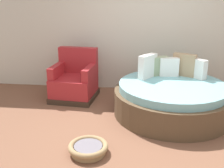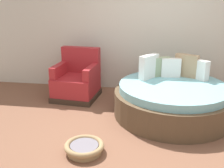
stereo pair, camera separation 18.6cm
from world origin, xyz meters
The scene contains 5 objects.
ground_plane centered at (0.00, 0.00, -0.01)m, with size 8.00×8.00×0.02m, color brown.
back_wall centered at (0.00, 2.08, 1.40)m, with size 8.00×0.12×2.81m, color beige.
round_daybed centered at (0.41, 0.82, 0.28)m, with size 1.91×1.91×0.94m.
red_armchair centered at (-1.37, 1.36, 0.33)m, with size 0.87×0.87×0.94m.
pet_basket centered at (-0.74, -0.53, 0.07)m, with size 0.51×0.51×0.13m.
Camera 2 is at (0.06, -3.41, 1.92)m, focal length 43.06 mm.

